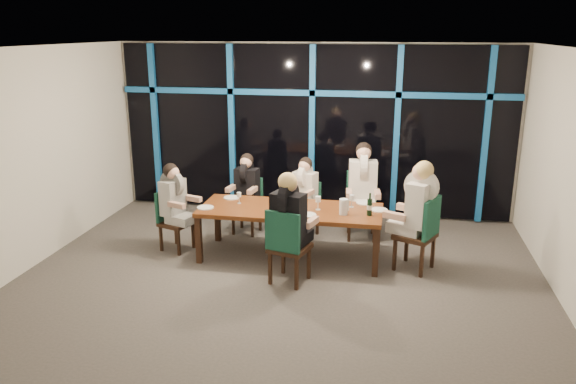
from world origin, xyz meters
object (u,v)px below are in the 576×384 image
(wine_bottle, at_px, (370,207))
(diner_end_right, at_px, (418,200))
(diner_end_left, at_px, (175,194))
(diner_far_mid, at_px, (304,185))
(chair_far_left, at_px, (248,202))
(chair_end_left, at_px, (172,217))
(chair_end_right, at_px, (422,230))
(chair_near_mid, at_px, (287,243))
(chair_far_right, at_px, (362,201))
(diner_far_left, at_px, (246,182))
(diner_near_mid, at_px, (290,211))
(water_pitcher, at_px, (344,207))
(chair_far_mid, at_px, (306,205))
(diner_far_right, at_px, (363,177))
(dining_table, at_px, (291,213))

(wine_bottle, bearing_deg, diner_end_right, 0.94)
(diner_end_left, relative_size, diner_end_right, 0.86)
(diner_far_mid, height_order, diner_end_left, diner_end_left)
(chair_far_left, height_order, diner_far_mid, diner_far_mid)
(diner_end_left, xyz_separation_m, wine_bottle, (2.86, -0.08, 0.00))
(diner_far_mid, relative_size, diner_end_left, 0.97)
(chair_end_left, relative_size, chair_end_right, 0.86)
(chair_end_left, height_order, chair_near_mid, chair_near_mid)
(chair_far_right, height_order, diner_far_left, diner_far_left)
(diner_near_mid, distance_m, water_pitcher, 0.94)
(diner_end_left, distance_m, diner_end_right, 3.50)
(chair_far_mid, distance_m, diner_near_mid, 1.86)
(chair_far_right, bearing_deg, diner_far_right, -90.00)
(diner_far_mid, relative_size, diner_near_mid, 0.86)
(diner_far_right, distance_m, diner_end_right, 1.36)
(diner_far_mid, bearing_deg, diner_end_right, -10.65)
(diner_far_mid, xyz_separation_m, diner_far_right, (0.91, 0.09, 0.16))
(diner_far_right, relative_size, diner_end_right, 0.99)
(diner_far_mid, relative_size, diner_end_right, 0.83)
(chair_end_left, bearing_deg, diner_near_mid, -93.64)
(wine_bottle, bearing_deg, chair_far_mid, 133.79)
(chair_near_mid, bearing_deg, wine_bottle, -126.45)
(chair_far_right, relative_size, diner_far_mid, 1.22)
(diner_far_mid, distance_m, water_pitcher, 1.27)
(diner_end_right, xyz_separation_m, diner_near_mid, (-1.62, -0.71, -0.03))
(chair_near_mid, height_order, diner_end_right, diner_end_right)
(diner_end_left, height_order, diner_near_mid, diner_near_mid)
(chair_far_mid, height_order, diner_far_left, diner_far_left)
(chair_near_mid, distance_m, diner_far_left, 2.06)
(chair_end_left, height_order, diner_end_left, diner_end_left)
(chair_far_right, relative_size, chair_end_right, 0.99)
(diner_far_mid, bearing_deg, wine_bottle, -23.68)
(chair_far_left, bearing_deg, diner_far_left, -90.00)
(diner_end_left, xyz_separation_m, water_pitcher, (2.50, -0.11, -0.01))
(diner_far_left, height_order, diner_end_left, diner_end_left)
(diner_far_right, relative_size, water_pitcher, 4.63)
(chair_near_mid, height_order, diner_near_mid, diner_near_mid)
(diner_far_mid, bearing_deg, diner_far_right, 25.40)
(chair_far_mid, distance_m, wine_bottle, 1.56)
(diner_far_right, xyz_separation_m, water_pitcher, (-0.19, -1.13, -0.14))
(chair_far_left, xyz_separation_m, diner_far_left, (-0.01, -0.08, 0.36))
(chair_far_mid, height_order, water_pitcher, water_pitcher)
(dining_table, bearing_deg, chair_end_right, -4.33)
(chair_far_right, distance_m, water_pitcher, 1.26)
(diner_near_mid, bearing_deg, water_pitcher, -117.26)
(chair_far_right, xyz_separation_m, diner_far_left, (-1.84, -0.20, 0.27))
(chair_far_mid, bearing_deg, diner_far_mid, -90.00)
(chair_far_left, height_order, chair_far_right, chair_far_right)
(wine_bottle, bearing_deg, chair_near_mid, -142.09)
(dining_table, bearing_deg, diner_end_left, -179.11)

